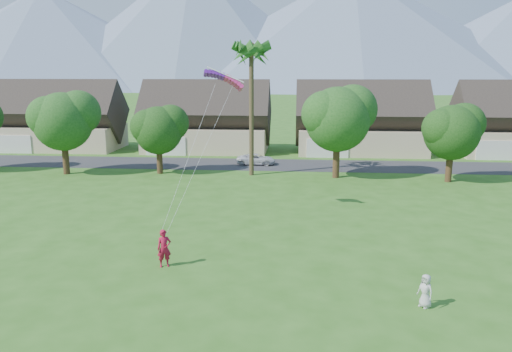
# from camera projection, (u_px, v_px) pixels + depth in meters

# --- Properties ---
(ground) EXTENTS (500.00, 500.00, 0.00)m
(ground) POSITION_uv_depth(u_px,v_px,m) (235.00, 319.00, 20.10)
(ground) COLOR #2D6019
(ground) RESTS_ON ground
(street) EXTENTS (90.00, 7.00, 0.01)m
(street) POSITION_uv_depth(u_px,v_px,m) (275.00, 165.00, 53.25)
(street) COLOR #2D2D30
(street) RESTS_ON ground
(kite_flyer) EXTENTS (0.84, 0.71, 1.95)m
(kite_flyer) POSITION_uv_depth(u_px,v_px,m) (164.00, 248.00, 25.31)
(kite_flyer) COLOR #A4122F
(kite_flyer) RESTS_ON ground
(watcher) EXTENTS (0.80, 0.85, 1.46)m
(watcher) POSITION_uv_depth(u_px,v_px,m) (425.00, 291.00, 20.97)
(watcher) COLOR #B9BAB5
(watcher) RESTS_ON ground
(parked_car) EXTENTS (4.15, 1.95, 1.15)m
(parked_car) POSITION_uv_depth(u_px,v_px,m) (256.00, 159.00, 53.31)
(parked_car) COLOR silver
(parked_car) RESTS_ON ground
(mountain_ridge) EXTENTS (540.00, 240.00, 70.00)m
(mountain_ridge) POSITION_uv_depth(u_px,v_px,m) (315.00, 35.00, 266.79)
(mountain_ridge) COLOR slate
(mountain_ridge) RESTS_ON ground
(houses_row) EXTENTS (72.75, 8.19, 8.86)m
(houses_row) POSITION_uv_depth(u_px,v_px,m) (283.00, 124.00, 61.28)
(houses_row) COLOR beige
(houses_row) RESTS_ON ground
(tree_row) EXTENTS (62.27, 6.67, 8.45)m
(tree_row) POSITION_uv_depth(u_px,v_px,m) (260.00, 125.00, 46.41)
(tree_row) COLOR #47301C
(tree_row) RESTS_ON ground
(fan_palm) EXTENTS (3.00, 3.00, 13.80)m
(fan_palm) POSITION_uv_depth(u_px,v_px,m) (251.00, 49.00, 45.63)
(fan_palm) COLOR #4C3D26
(fan_palm) RESTS_ON ground
(parafoil_kite) EXTENTS (2.77, 1.16, 0.50)m
(parafoil_kite) POSITION_uv_depth(u_px,v_px,m) (225.00, 77.00, 32.41)
(parafoil_kite) COLOR #6716A8
(parafoil_kite) RESTS_ON ground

